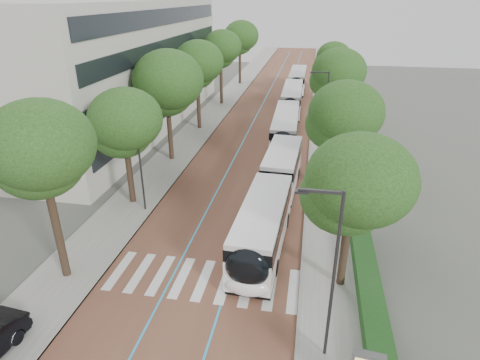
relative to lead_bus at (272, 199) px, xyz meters
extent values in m
plane|color=#51544C|center=(-3.20, -8.33, -1.63)|extent=(160.00, 160.00, 0.00)
cube|color=brown|center=(-3.20, 31.67, -1.62)|extent=(11.00, 140.00, 0.02)
cube|color=gray|center=(-10.70, 31.67, -1.57)|extent=(4.00, 140.00, 0.12)
cube|color=gray|center=(4.30, 31.67, -1.57)|extent=(4.00, 140.00, 0.12)
cube|color=gray|center=(-8.80, 31.67, -1.57)|extent=(0.20, 140.00, 0.14)
cube|color=gray|center=(2.40, 31.67, -1.57)|extent=(0.20, 140.00, 0.14)
cube|color=silver|center=(-8.00, -7.33, -1.60)|extent=(0.55, 3.60, 0.01)
cube|color=silver|center=(-6.75, -7.33, -1.60)|extent=(0.55, 3.60, 0.01)
cube|color=silver|center=(-5.50, -7.33, -1.60)|extent=(0.55, 3.60, 0.01)
cube|color=silver|center=(-4.25, -7.33, -1.60)|extent=(0.55, 3.60, 0.01)
cube|color=silver|center=(-3.00, -7.33, -1.60)|extent=(0.55, 3.60, 0.01)
cube|color=silver|center=(-1.75, -7.33, -1.60)|extent=(0.55, 3.60, 0.01)
cube|color=silver|center=(-0.50, -7.33, -1.60)|extent=(0.55, 3.60, 0.01)
cube|color=silver|center=(0.75, -7.33, -1.60)|extent=(0.55, 3.60, 0.01)
cube|color=silver|center=(2.00, -7.33, -1.60)|extent=(0.55, 3.60, 0.01)
cube|color=#2A99D2|center=(-4.80, 31.67, -1.60)|extent=(0.12, 126.00, 0.01)
cube|color=#2A99D2|center=(-1.60, 31.67, -1.60)|extent=(0.12, 126.00, 0.01)
cube|color=#AEABA1|center=(-22.70, 19.67, 5.37)|extent=(18.00, 40.00, 14.00)
cube|color=black|center=(-13.65, 19.67, 1.37)|extent=(0.12, 38.00, 1.60)
cube|color=black|center=(-13.65, 19.67, 4.57)|extent=(0.12, 38.00, 1.60)
cube|color=black|center=(-13.65, 19.67, 7.77)|extent=(0.12, 38.00, 1.60)
cube|color=black|center=(-13.65, 19.67, 10.77)|extent=(0.12, 38.00, 1.60)
cube|color=#143B16|center=(5.90, -8.33, -1.11)|extent=(1.20, 14.00, 0.80)
cylinder|color=#2C2C2F|center=(3.60, -11.33, 2.49)|extent=(0.14, 0.14, 8.00)
cube|color=#2C2C2F|center=(2.80, -11.33, 6.39)|extent=(1.70, 0.12, 0.12)
cube|color=#2C2C2F|center=(2.10, -11.33, 6.31)|extent=(0.50, 0.20, 0.10)
cylinder|color=#2C2C2F|center=(3.60, 13.67, 2.49)|extent=(0.14, 0.14, 8.00)
cube|color=#2C2C2F|center=(2.80, 13.67, 6.39)|extent=(1.70, 0.12, 0.12)
cube|color=#2C2C2F|center=(2.10, 13.67, 6.31)|extent=(0.50, 0.20, 0.10)
cylinder|color=#2C2C2F|center=(-9.30, -0.33, 2.49)|extent=(0.14, 0.14, 8.00)
cylinder|color=black|center=(-10.70, -8.33, 1.00)|extent=(0.44, 0.44, 5.25)
ellipsoid|color=#1B3F14|center=(-10.70, -8.33, 5.77)|extent=(5.18, 5.18, 4.40)
cylinder|color=black|center=(-10.70, 0.67, 0.53)|extent=(0.44, 0.44, 4.31)
ellipsoid|color=#1B3F14|center=(-10.70, 0.67, 4.44)|extent=(5.15, 5.15, 4.38)
cylinder|color=black|center=(-10.70, 9.67, 0.87)|extent=(0.44, 0.44, 5.00)
ellipsoid|color=#1B3F14|center=(-10.70, 9.67, 5.42)|extent=(6.30, 6.30, 5.36)
cylinder|color=black|center=(-10.70, 19.67, 0.92)|extent=(0.44, 0.44, 5.09)
ellipsoid|color=#1B3F14|center=(-10.70, 19.67, 5.54)|extent=(5.54, 5.54, 4.71)
cylinder|color=black|center=(-10.70, 31.67, 1.01)|extent=(0.44, 0.44, 5.28)
ellipsoid|color=#1B3F14|center=(-10.70, 31.67, 5.81)|extent=(5.31, 5.31, 4.51)
cylinder|color=black|center=(-10.70, 46.67, 1.06)|extent=(0.44, 0.44, 5.37)
ellipsoid|color=#1B3F14|center=(-10.70, 46.67, 5.94)|extent=(5.91, 5.91, 5.02)
cylinder|color=black|center=(4.50, -6.33, 0.46)|extent=(0.44, 0.44, 4.17)
ellipsoid|color=#1B3F14|center=(4.50, -6.33, 4.24)|extent=(5.35, 5.35, 4.55)
cylinder|color=black|center=(4.50, 5.67, 0.48)|extent=(0.44, 0.44, 4.22)
ellipsoid|color=#1B3F14|center=(4.50, 5.67, 4.31)|extent=(5.63, 5.63, 4.79)
cylinder|color=black|center=(4.50, 19.67, 0.71)|extent=(0.44, 0.44, 4.68)
ellipsoid|color=#1B3F14|center=(4.50, 19.67, 4.96)|extent=(5.71, 5.71, 4.86)
cylinder|color=black|center=(4.50, 35.67, 0.48)|extent=(0.44, 0.44, 4.22)
ellipsoid|color=#1B3F14|center=(4.50, 35.67, 4.32)|extent=(4.87, 4.87, 4.14)
cylinder|color=black|center=(0.06, 1.30, 0.15)|extent=(2.34, 1.00, 2.30)
cube|color=white|center=(-0.16, -3.83, -0.37)|extent=(2.90, 9.46, 1.82)
cube|color=black|center=(-0.16, -3.83, 0.77)|extent=(2.93, 9.27, 0.97)
cube|color=silver|center=(-0.16, -3.83, 1.42)|extent=(2.84, 9.27, 0.31)
cube|color=black|center=(-0.16, -3.83, -1.45)|extent=(2.83, 9.08, 0.35)
cube|color=white|center=(0.24, 5.61, -0.37)|extent=(2.83, 7.84, 1.82)
cube|color=black|center=(0.24, 5.61, 0.77)|extent=(2.86, 7.69, 0.97)
cube|color=silver|center=(0.24, 5.61, 1.42)|extent=(2.77, 7.68, 0.31)
cube|color=black|center=(0.24, 5.61, -1.45)|extent=(2.77, 7.53, 0.35)
ellipsoid|color=black|center=(-0.36, -8.35, 0.38)|extent=(2.39, 1.20, 2.28)
ellipsoid|color=white|center=(-0.36, -8.40, -0.76)|extent=(2.39, 1.10, 1.14)
cylinder|color=black|center=(-1.39, -6.06, -1.13)|extent=(0.34, 1.01, 1.00)
cylinder|color=black|center=(0.87, -6.15, -1.13)|extent=(0.34, 1.01, 1.00)
cylinder|color=black|center=(-0.82, 7.33, -1.13)|extent=(0.34, 1.01, 1.00)
cylinder|color=black|center=(1.44, 7.23, -1.13)|extent=(0.34, 1.01, 1.00)
cylinder|color=black|center=(-1.16, -0.70, -1.13)|extent=(0.34, 1.01, 1.00)
cylinder|color=black|center=(1.10, -0.80, -1.13)|extent=(0.34, 1.01, 1.00)
cube|color=white|center=(-0.31, 16.52, -0.37)|extent=(2.76, 12.05, 1.82)
cube|color=black|center=(-0.31, 16.52, 0.77)|extent=(2.79, 11.81, 0.97)
cube|color=silver|center=(-0.31, 16.52, 1.42)|extent=(2.70, 11.81, 0.31)
cube|color=black|center=(-0.31, 16.52, -1.45)|extent=(2.70, 11.57, 0.35)
ellipsoid|color=black|center=(-0.18, 10.67, 0.38)|extent=(2.37, 1.15, 2.28)
ellipsoid|color=white|center=(-0.18, 10.62, -0.76)|extent=(2.37, 1.05, 1.14)
cylinder|color=black|center=(-1.36, 12.89, -1.13)|extent=(0.32, 1.01, 1.00)
cylinder|color=black|center=(0.90, 12.94, -1.13)|extent=(0.32, 1.01, 1.00)
cylinder|color=black|center=(-1.52, 20.29, -1.13)|extent=(0.32, 1.01, 1.00)
cylinder|color=black|center=(0.74, 20.34, -1.13)|extent=(0.32, 1.01, 1.00)
cube|color=white|center=(-0.43, 29.81, -0.37)|extent=(2.67, 12.03, 1.82)
cube|color=black|center=(-0.43, 29.81, 0.77)|extent=(2.71, 11.79, 0.97)
cube|color=silver|center=(-0.43, 29.81, 1.42)|extent=(2.62, 11.79, 0.31)
cube|color=black|center=(-0.43, 29.81, -1.45)|extent=(2.61, 11.55, 0.35)
ellipsoid|color=black|center=(-0.35, 23.96, 0.38)|extent=(2.37, 1.13, 2.28)
ellipsoid|color=white|center=(-0.35, 23.91, -0.76)|extent=(2.36, 1.03, 1.14)
cylinder|color=black|center=(-1.51, 26.19, -1.13)|extent=(0.31, 1.00, 1.00)
cylinder|color=black|center=(0.75, 26.23, -1.13)|extent=(0.31, 1.00, 1.00)
cylinder|color=black|center=(-1.61, 33.59, -1.13)|extent=(0.31, 1.00, 1.00)
cylinder|color=black|center=(0.65, 33.63, -1.13)|extent=(0.31, 1.00, 1.00)
cube|color=white|center=(-0.34, 43.30, -0.37)|extent=(2.51, 12.00, 1.82)
cube|color=black|center=(-0.34, 43.30, 0.77)|extent=(2.55, 11.76, 0.97)
cube|color=silver|center=(-0.34, 43.30, 1.42)|extent=(2.46, 11.76, 0.31)
cube|color=black|center=(-0.34, 43.30, -1.45)|extent=(2.46, 11.52, 0.35)
ellipsoid|color=black|center=(-0.33, 37.45, 0.38)|extent=(2.35, 1.10, 2.28)
ellipsoid|color=white|center=(-0.33, 37.40, -0.76)|extent=(2.35, 1.00, 1.14)
cylinder|color=black|center=(-1.46, 39.70, -1.13)|extent=(0.30, 1.00, 1.00)
cylinder|color=black|center=(0.80, 39.70, -1.13)|extent=(0.30, 1.00, 1.00)
cylinder|color=black|center=(-1.47, 47.10, -1.13)|extent=(0.30, 1.00, 1.00)
cylinder|color=black|center=(0.79, 47.10, -1.13)|extent=(0.30, 1.00, 1.00)
camera|label=1|loc=(2.20, -24.64, 12.87)|focal=30.00mm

